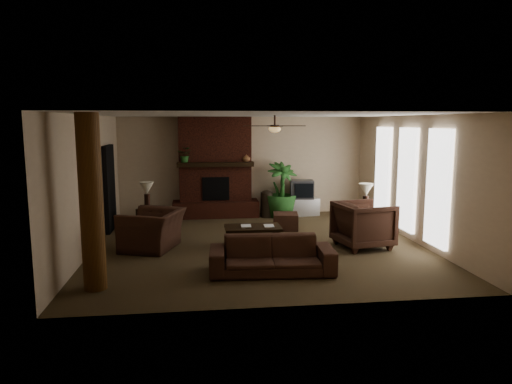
{
  "coord_description": "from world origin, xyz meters",
  "views": [
    {
      "loc": [
        -1.29,
        -9.82,
        2.65
      ],
      "look_at": [
        0.0,
        0.4,
        1.1
      ],
      "focal_mm": 32.64,
      "sensor_mm": 36.0,
      "label": 1
    }
  ],
  "objects": [
    {
      "name": "log_column",
      "position": [
        -2.95,
        -2.4,
        1.4
      ],
      "size": [
        0.36,
        0.36,
        2.8
      ],
      "primitive_type": "cylinder",
      "color": "brown",
      "rests_on": "ground"
    },
    {
      "name": "room_shell",
      "position": [
        0.0,
        0.0,
        1.4
      ],
      "size": [
        7.0,
        7.0,
        7.0
      ],
      "color": "#4D3D26",
      "rests_on": "ground"
    },
    {
      "name": "floor_plant",
      "position": [
        1.03,
        2.88,
        0.43
      ],
      "size": [
        1.4,
        1.76,
        0.86
      ],
      "primitive_type": "imported",
      "rotation": [
        0.0,
        0.0,
        0.4
      ],
      "color": "#2A5E25",
      "rests_on": "ground"
    },
    {
      "name": "doorway",
      "position": [
        -3.44,
        1.8,
        1.05
      ],
      "size": [
        0.1,
        1.0,
        2.1
      ],
      "primitive_type": "cube",
      "color": "black",
      "rests_on": "ground"
    },
    {
      "name": "book_a",
      "position": [
        -0.39,
        -0.12,
        0.57
      ],
      "size": [
        0.22,
        0.04,
        0.29
      ],
      "primitive_type": "imported",
      "rotation": [
        0.0,
        0.0,
        -0.04
      ],
      "color": "#999999",
      "rests_on": "coffee_table"
    },
    {
      "name": "tv_stand",
      "position": [
        1.69,
        3.05,
        0.25
      ],
      "size": [
        0.92,
        0.63,
        0.5
      ],
      "primitive_type": "cube",
      "rotation": [
        0.0,
        0.0,
        0.16
      ],
      "color": "#BABABD",
      "rests_on": "ground"
    },
    {
      "name": "armchair_left",
      "position": [
        -2.25,
        -0.07,
        0.55
      ],
      "size": [
        1.17,
        1.45,
        1.1
      ],
      "primitive_type": "imported",
      "rotation": [
        0.0,
        0.0,
        -1.89
      ],
      "color": "#3F261B",
      "rests_on": "ground"
    },
    {
      "name": "side_table_left",
      "position": [
        -2.48,
        1.72,
        0.28
      ],
      "size": [
        0.66,
        0.66,
        0.55
      ],
      "primitive_type": "cube",
      "rotation": [
        0.0,
        0.0,
        -0.41
      ],
      "color": "black",
      "rests_on": "ground"
    },
    {
      "name": "mantel_vase",
      "position": [
        0.06,
        3.02,
        1.67
      ],
      "size": [
        0.25,
        0.26,
        0.22
      ],
      "primitive_type": "imported",
      "rotation": [
        0.0,
        0.0,
        -0.14
      ],
      "color": "#905D39",
      "rests_on": "fireplace"
    },
    {
      "name": "mantel_plant",
      "position": [
        -1.62,
        2.99,
        1.72
      ],
      "size": [
        0.47,
        0.5,
        0.33
      ],
      "primitive_type": "imported",
      "rotation": [
        0.0,
        0.0,
        -0.25
      ],
      "color": "#2A5E25",
      "rests_on": "fireplace"
    },
    {
      "name": "side_table_right",
      "position": [
        2.65,
        0.75,
        0.28
      ],
      "size": [
        0.6,
        0.6,
        0.55
      ],
      "primitive_type": "cube",
      "rotation": [
        0.0,
        0.0,
        0.24
      ],
      "color": "black",
      "rests_on": "ground"
    },
    {
      "name": "lamp_right",
      "position": [
        2.7,
        0.77,
        1.0
      ],
      "size": [
        0.42,
        0.42,
        0.65
      ],
      "color": "black",
      "rests_on": "side_table_right"
    },
    {
      "name": "sofa",
      "position": [
        -0.02,
        -1.95,
        0.43
      ],
      "size": [
        2.22,
        0.77,
        0.85
      ],
      "primitive_type": "imported",
      "rotation": [
        0.0,
        0.0,
        -0.06
      ],
      "color": "#3F261B",
      "rests_on": "ground"
    },
    {
      "name": "book_b",
      "position": [
        0.1,
        -0.16,
        0.58
      ],
      "size": [
        0.21,
        0.03,
        0.29
      ],
      "primitive_type": "imported",
      "rotation": [
        0.0,
        0.0,
        -0.03
      ],
      "color": "#999999",
      "rests_on": "coffee_table"
    },
    {
      "name": "ceiling_fan",
      "position": [
        0.4,
        0.3,
        2.53
      ],
      "size": [
        1.35,
        1.35,
        0.37
      ],
      "color": "black",
      "rests_on": "ceiling"
    },
    {
      "name": "tv",
      "position": [
        1.64,
        2.99,
        0.76
      ],
      "size": [
        0.71,
        0.6,
        0.52
      ],
      "color": "#37373A",
      "rests_on": "tv_stand"
    },
    {
      "name": "fireplace",
      "position": [
        -0.8,
        3.22,
        1.16
      ],
      "size": [
        2.4,
        0.7,
        2.8
      ],
      "color": "#4B1F14",
      "rests_on": "ground"
    },
    {
      "name": "armchair_right",
      "position": [
        2.19,
        -0.51,
        0.54
      ],
      "size": [
        1.16,
        1.21,
        1.08
      ],
      "primitive_type": "imported",
      "rotation": [
        0.0,
        0.0,
        1.75
      ],
      "color": "#3F261B",
      "rests_on": "ground"
    },
    {
      "name": "floor_vase",
      "position": [
        0.62,
        2.94,
        0.43
      ],
      "size": [
        0.34,
        0.34,
        0.77
      ],
      "color": "black",
      "rests_on": "ground"
    },
    {
      "name": "coffee_table",
      "position": [
        -0.13,
        -0.12,
        0.37
      ],
      "size": [
        1.2,
        0.7,
        0.43
      ],
      "color": "black",
      "rests_on": "ground"
    },
    {
      "name": "ottoman",
      "position": [
        0.87,
        1.36,
        0.2
      ],
      "size": [
        0.68,
        0.68,
        0.4
      ],
      "primitive_type": "cube",
      "rotation": [
        0.0,
        0.0,
        -0.15
      ],
      "color": "#3F261B",
      "rests_on": "ground"
    },
    {
      "name": "windows",
      "position": [
        3.45,
        0.2,
        1.35
      ],
      "size": [
        0.08,
        3.65,
        2.35
      ],
      "color": "white",
      "rests_on": "ground"
    },
    {
      "name": "lamp_left",
      "position": [
        -2.54,
        1.72,
        1.0
      ],
      "size": [
        0.43,
        0.43,
        0.65
      ],
      "color": "black",
      "rests_on": "side_table_left"
    }
  ]
}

